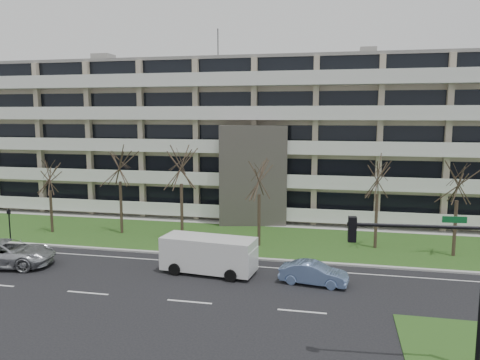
% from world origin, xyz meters
% --- Properties ---
extents(ground, '(160.00, 160.00, 0.00)m').
position_xyz_m(ground, '(0.00, 0.00, 0.00)').
color(ground, black).
rests_on(ground, ground).
extents(grass_verge, '(90.00, 10.00, 0.06)m').
position_xyz_m(grass_verge, '(0.00, 13.00, 0.03)').
color(grass_verge, '#23551C').
rests_on(grass_verge, ground).
extents(curb, '(90.00, 0.35, 0.12)m').
position_xyz_m(curb, '(0.00, 8.00, 0.06)').
color(curb, '#B2B2AD').
rests_on(curb, ground).
extents(sidewalk, '(90.00, 2.00, 0.08)m').
position_xyz_m(sidewalk, '(0.00, 18.50, 0.04)').
color(sidewalk, '#B2B2AD').
rests_on(sidewalk, ground).
extents(lane_edge_line, '(90.00, 0.12, 0.01)m').
position_xyz_m(lane_edge_line, '(0.00, 6.50, 0.01)').
color(lane_edge_line, white).
rests_on(lane_edge_line, ground).
extents(apartment_building, '(60.50, 15.10, 18.75)m').
position_xyz_m(apartment_building, '(-0.01, 25.32, 7.61)').
color(apartment_building, '#BDAF93').
rests_on(apartment_building, ground).
extents(silver_pickup, '(6.70, 4.03, 1.74)m').
position_xyz_m(silver_pickup, '(-13.74, 3.17, 0.87)').
color(silver_pickup, '#B1B3B9').
rests_on(silver_pickup, ground).
extents(blue_sedan, '(4.16, 1.95, 1.32)m').
position_xyz_m(blue_sedan, '(6.35, 4.08, 0.66)').
color(blue_sedan, '#7D9DD9').
rests_on(blue_sedan, ground).
extents(white_van, '(6.12, 2.93, 2.29)m').
position_xyz_m(white_van, '(-0.18, 4.71, 1.37)').
color(white_van, white).
rests_on(white_van, ground).
extents(traffic_signal, '(5.31, 0.71, 6.15)m').
position_xyz_m(traffic_signal, '(11.40, -4.33, 3.98)').
color(traffic_signal, black).
rests_on(traffic_signal, ground).
extents(pedestrian_signal, '(0.29, 0.26, 2.65)m').
position_xyz_m(pedestrian_signal, '(-17.54, 8.45, 1.69)').
color(pedestrian_signal, black).
rests_on(pedestrian_signal, ground).
extents(tree_1, '(3.23, 3.23, 6.47)m').
position_xyz_m(tree_1, '(-16.07, 11.76, 5.02)').
color(tree_1, '#382B21').
rests_on(tree_1, ground).
extents(tree_2, '(3.96, 3.96, 7.92)m').
position_xyz_m(tree_2, '(-10.13, 12.70, 6.16)').
color(tree_2, '#382B21').
rests_on(tree_2, ground).
extents(tree_3, '(4.12, 4.12, 8.25)m').
position_xyz_m(tree_3, '(-4.31, 11.33, 6.41)').
color(tree_3, '#382B21').
rests_on(tree_3, ground).
extents(tree_4, '(3.58, 3.58, 7.17)m').
position_xyz_m(tree_4, '(1.83, 11.33, 5.57)').
color(tree_4, '#382B21').
rests_on(tree_4, ground).
extents(tree_5, '(3.69, 3.69, 7.39)m').
position_xyz_m(tree_5, '(10.46, 12.55, 5.74)').
color(tree_5, '#382B21').
rests_on(tree_5, ground).
extents(tree_6, '(3.60, 3.60, 7.19)m').
position_xyz_m(tree_6, '(15.73, 11.62, 5.59)').
color(tree_6, '#382B21').
rests_on(tree_6, ground).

